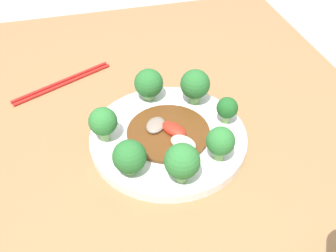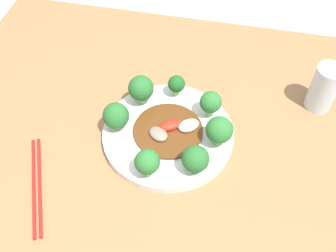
{
  "view_description": "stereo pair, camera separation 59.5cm",
  "coord_description": "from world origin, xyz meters",
  "px_view_note": "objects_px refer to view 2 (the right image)",
  "views": [
    {
      "loc": [
        0.54,
        -0.14,
        1.25
      ],
      "look_at": [
        0.02,
        -0.0,
        0.77
      ],
      "focal_mm": 42.0,
      "sensor_mm": 36.0,
      "label": 1
    },
    {
      "loc": [
        0.13,
        -0.53,
        1.44
      ],
      "look_at": [
        0.02,
        -0.0,
        0.77
      ],
      "focal_mm": 42.0,
      "sensor_mm": 36.0,
      "label": 2
    }
  ],
  "objects_px": {
    "broccoli_southeast": "(195,159)",
    "broccoli_south": "(148,162)",
    "plate": "(168,134)",
    "drinking_glass": "(324,88)",
    "broccoli_northwest": "(141,89)",
    "broccoli_west": "(116,116)",
    "broccoli_north": "(176,84)",
    "broccoli_east": "(219,130)",
    "broccoli_northeast": "(211,103)",
    "stirfry_center": "(170,130)",
    "chopsticks": "(37,185)"
  },
  "relations": [
    {
      "from": "broccoli_west",
      "to": "drinking_glass",
      "type": "xyz_separation_m",
      "value": [
        0.45,
        0.18,
        0.0
      ]
    },
    {
      "from": "broccoli_west",
      "to": "stirfry_center",
      "type": "xyz_separation_m",
      "value": [
        0.12,
        0.01,
        -0.03
      ]
    },
    {
      "from": "broccoli_east",
      "to": "broccoli_northeast",
      "type": "height_order",
      "value": "broccoli_east"
    },
    {
      "from": "plate",
      "to": "broccoli_north",
      "type": "bearing_deg",
      "value": 92.22
    },
    {
      "from": "broccoli_southeast",
      "to": "broccoli_northeast",
      "type": "distance_m",
      "value": 0.15
    },
    {
      "from": "broccoli_west",
      "to": "broccoli_north",
      "type": "bearing_deg",
      "value": 49.05
    },
    {
      "from": "broccoli_southeast",
      "to": "broccoli_south",
      "type": "distance_m",
      "value": 0.1
    },
    {
      "from": "plate",
      "to": "broccoli_northwest",
      "type": "xyz_separation_m",
      "value": [
        -0.08,
        0.08,
        0.05
      ]
    },
    {
      "from": "broccoli_east",
      "to": "chopsticks",
      "type": "relative_size",
      "value": 0.33
    },
    {
      "from": "broccoli_north",
      "to": "broccoli_southeast",
      "type": "xyz_separation_m",
      "value": [
        0.08,
        -0.2,
        0.0
      ]
    },
    {
      "from": "plate",
      "to": "broccoli_east",
      "type": "bearing_deg",
      "value": -3.13
    },
    {
      "from": "broccoli_east",
      "to": "drinking_glass",
      "type": "xyz_separation_m",
      "value": [
        0.22,
        0.18,
        -0.0
      ]
    },
    {
      "from": "plate",
      "to": "broccoli_northwest",
      "type": "distance_m",
      "value": 0.12
    },
    {
      "from": "plate",
      "to": "stirfry_center",
      "type": "xyz_separation_m",
      "value": [
        0.0,
        0.0,
        0.02
      ]
    },
    {
      "from": "broccoli_east",
      "to": "plate",
      "type": "bearing_deg",
      "value": 176.87
    },
    {
      "from": "broccoli_north",
      "to": "broccoli_northwest",
      "type": "height_order",
      "value": "broccoli_northwest"
    },
    {
      "from": "broccoli_northeast",
      "to": "broccoli_west",
      "type": "bearing_deg",
      "value": -157.89
    },
    {
      "from": "broccoli_north",
      "to": "drinking_glass",
      "type": "relative_size",
      "value": 0.48
    },
    {
      "from": "broccoli_southeast",
      "to": "plate",
      "type": "bearing_deg",
      "value": 131.36
    },
    {
      "from": "broccoli_west",
      "to": "broccoli_east",
      "type": "relative_size",
      "value": 0.93
    },
    {
      "from": "broccoli_northwest",
      "to": "drinking_glass",
      "type": "relative_size",
      "value": 0.64
    },
    {
      "from": "plate",
      "to": "stirfry_center",
      "type": "height_order",
      "value": "stirfry_center"
    },
    {
      "from": "broccoli_west",
      "to": "broccoli_southeast",
      "type": "bearing_deg",
      "value": -21.56
    },
    {
      "from": "plate",
      "to": "drinking_glass",
      "type": "height_order",
      "value": "drinking_glass"
    },
    {
      "from": "broccoli_southeast",
      "to": "broccoli_northeast",
      "type": "bearing_deg",
      "value": 87.0
    },
    {
      "from": "broccoli_east",
      "to": "broccoli_south",
      "type": "xyz_separation_m",
      "value": [
        -0.13,
        -0.11,
        -0.0
      ]
    },
    {
      "from": "broccoli_northwest",
      "to": "broccoli_southeast",
      "type": "bearing_deg",
      "value": -46.24
    },
    {
      "from": "broccoli_northwest",
      "to": "plate",
      "type": "bearing_deg",
      "value": -43.79
    },
    {
      "from": "broccoli_north",
      "to": "stirfry_center",
      "type": "xyz_separation_m",
      "value": [
        0.01,
        -0.11,
        -0.03
      ]
    },
    {
      "from": "broccoli_north",
      "to": "broccoli_east",
      "type": "distance_m",
      "value": 0.17
    },
    {
      "from": "broccoli_north",
      "to": "broccoli_west",
      "type": "bearing_deg",
      "value": -130.95
    },
    {
      "from": "broccoli_northwest",
      "to": "broccoli_west",
      "type": "bearing_deg",
      "value": -111.59
    },
    {
      "from": "broccoli_northeast",
      "to": "broccoli_southeast",
      "type": "bearing_deg",
      "value": -93.0
    },
    {
      "from": "broccoli_south",
      "to": "stirfry_center",
      "type": "xyz_separation_m",
      "value": [
        0.02,
        0.12,
        -0.03
      ]
    },
    {
      "from": "stirfry_center",
      "to": "broccoli_northeast",
      "type": "bearing_deg",
      "value": 41.1
    },
    {
      "from": "chopsticks",
      "to": "plate",
      "type": "bearing_deg",
      "value": 37.46
    },
    {
      "from": "plate",
      "to": "chopsticks",
      "type": "relative_size",
      "value": 1.32
    },
    {
      "from": "broccoli_northeast",
      "to": "drinking_glass",
      "type": "distance_m",
      "value": 0.27
    },
    {
      "from": "broccoli_east",
      "to": "broccoli_southeast",
      "type": "distance_m",
      "value": 0.09
    },
    {
      "from": "broccoli_south",
      "to": "drinking_glass",
      "type": "distance_m",
      "value": 0.45
    },
    {
      "from": "broccoli_northwest",
      "to": "broccoli_southeast",
      "type": "height_order",
      "value": "broccoli_northwest"
    },
    {
      "from": "broccoli_south",
      "to": "drinking_glass",
      "type": "xyz_separation_m",
      "value": [
        0.35,
        0.29,
        -0.0
      ]
    },
    {
      "from": "drinking_glass",
      "to": "chopsticks",
      "type": "height_order",
      "value": "drinking_glass"
    },
    {
      "from": "broccoli_north",
      "to": "broccoli_northwest",
      "type": "bearing_deg",
      "value": -152.24
    },
    {
      "from": "broccoli_west",
      "to": "broccoli_south",
      "type": "xyz_separation_m",
      "value": [
        0.1,
        -0.11,
        0.0
      ]
    },
    {
      "from": "broccoli_northeast",
      "to": "chopsticks",
      "type": "distance_m",
      "value": 0.41
    },
    {
      "from": "broccoli_west",
      "to": "broccoli_northwest",
      "type": "distance_m",
      "value": 0.09
    },
    {
      "from": "broccoli_east",
      "to": "stirfry_center",
      "type": "relative_size",
      "value": 0.47
    },
    {
      "from": "broccoli_west",
      "to": "broccoli_north",
      "type": "xyz_separation_m",
      "value": [
        0.11,
        0.13,
        -0.0
      ]
    },
    {
      "from": "broccoli_north",
      "to": "drinking_glass",
      "type": "bearing_deg",
      "value": 9.3
    }
  ]
}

